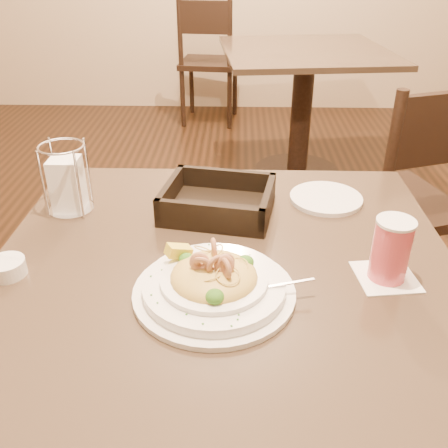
{
  "coord_description": "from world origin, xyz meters",
  "views": [
    {
      "loc": [
        0.02,
        -0.78,
        1.3
      ],
      "look_at": [
        0.0,
        0.02,
        0.83
      ],
      "focal_mm": 40.0,
      "sensor_mm": 36.0,
      "label": 1
    }
  ],
  "objects_px": {
    "dining_chair_near": "(403,199)",
    "side_plate": "(326,198)",
    "pasta_bowl": "(214,282)",
    "dining_chair_far": "(208,58)",
    "background_table": "(303,92)",
    "drink_glass": "(391,250)",
    "napkin_caddy": "(67,183)",
    "bread_basket": "(218,203)",
    "main_table": "(224,356)",
    "butter_ramekin": "(7,268)"
  },
  "relations": [
    {
      "from": "dining_chair_near",
      "to": "side_plate",
      "type": "xyz_separation_m",
      "value": [
        -0.37,
        -0.51,
        0.26
      ]
    },
    {
      "from": "pasta_bowl",
      "to": "dining_chair_far",
      "type": "bearing_deg",
      "value": 93.55
    },
    {
      "from": "dining_chair_far",
      "to": "side_plate",
      "type": "relative_size",
      "value": 5.43
    },
    {
      "from": "background_table",
      "to": "drink_glass",
      "type": "bearing_deg",
      "value": -92.52
    },
    {
      "from": "drink_glass",
      "to": "napkin_caddy",
      "type": "height_order",
      "value": "napkin_caddy"
    },
    {
      "from": "side_plate",
      "to": "bread_basket",
      "type": "bearing_deg",
      "value": -165.7
    },
    {
      "from": "background_table",
      "to": "side_plate",
      "type": "bearing_deg",
      "value": -94.98
    },
    {
      "from": "bread_basket",
      "to": "drink_glass",
      "type": "bearing_deg",
      "value": -37.19
    },
    {
      "from": "pasta_bowl",
      "to": "bread_basket",
      "type": "bearing_deg",
      "value": 90.96
    },
    {
      "from": "background_table",
      "to": "napkin_caddy",
      "type": "bearing_deg",
      "value": -111.64
    },
    {
      "from": "main_table",
      "to": "drink_glass",
      "type": "distance_m",
      "value": 0.42
    },
    {
      "from": "dining_chair_far",
      "to": "side_plate",
      "type": "bearing_deg",
      "value": 104.92
    },
    {
      "from": "drink_glass",
      "to": "side_plate",
      "type": "xyz_separation_m",
      "value": [
        -0.06,
        0.31,
        -0.05
      ]
    },
    {
      "from": "background_table",
      "to": "dining_chair_near",
      "type": "bearing_deg",
      "value": -80.69
    },
    {
      "from": "pasta_bowl",
      "to": "dining_chair_near",
      "type": "bearing_deg",
      "value": 54.77
    },
    {
      "from": "dining_chair_near",
      "to": "dining_chair_far",
      "type": "xyz_separation_m",
      "value": [
        -0.82,
        2.29,
        0.0
      ]
    },
    {
      "from": "dining_chair_far",
      "to": "butter_ramekin",
      "type": "height_order",
      "value": "dining_chair_far"
    },
    {
      "from": "bread_basket",
      "to": "dining_chair_far",
      "type": "bearing_deg",
      "value": 93.82
    },
    {
      "from": "main_table",
      "to": "dining_chair_far",
      "type": "xyz_separation_m",
      "value": [
        -0.21,
        3.09,
        -0.02
      ]
    },
    {
      "from": "pasta_bowl",
      "to": "butter_ramekin",
      "type": "distance_m",
      "value": 0.39
    },
    {
      "from": "napkin_caddy",
      "to": "butter_ramekin",
      "type": "xyz_separation_m",
      "value": [
        -0.04,
        -0.25,
        -0.05
      ]
    },
    {
      "from": "bread_basket",
      "to": "butter_ramekin",
      "type": "relative_size",
      "value": 3.87
    },
    {
      "from": "bread_basket",
      "to": "butter_ramekin",
      "type": "height_order",
      "value": "bread_basket"
    },
    {
      "from": "dining_chair_near",
      "to": "butter_ramekin",
      "type": "distance_m",
      "value": 1.34
    },
    {
      "from": "dining_chair_far",
      "to": "drink_glass",
      "type": "height_order",
      "value": "dining_chair_far"
    },
    {
      "from": "bread_basket",
      "to": "side_plate",
      "type": "relative_size",
      "value": 1.56
    },
    {
      "from": "dining_chair_near",
      "to": "pasta_bowl",
      "type": "bearing_deg",
      "value": 35.87
    },
    {
      "from": "background_table",
      "to": "napkin_caddy",
      "type": "xyz_separation_m",
      "value": [
        -0.75,
        -1.89,
        0.31
      ]
    },
    {
      "from": "bread_basket",
      "to": "side_plate",
      "type": "bearing_deg",
      "value": 14.3
    },
    {
      "from": "napkin_caddy",
      "to": "drink_glass",
      "type": "bearing_deg",
      "value": -20.22
    },
    {
      "from": "drink_glass",
      "to": "butter_ramekin",
      "type": "relative_size",
      "value": 1.75
    },
    {
      "from": "main_table",
      "to": "dining_chair_near",
      "type": "bearing_deg",
      "value": 52.47
    },
    {
      "from": "background_table",
      "to": "drink_glass",
      "type": "distance_m",
      "value": 2.15
    },
    {
      "from": "main_table",
      "to": "bread_basket",
      "type": "distance_m",
      "value": 0.34
    },
    {
      "from": "napkin_caddy",
      "to": "dining_chair_near",
      "type": "bearing_deg",
      "value": 31.05
    },
    {
      "from": "bread_basket",
      "to": "butter_ramekin",
      "type": "bearing_deg",
      "value": -146.35
    },
    {
      "from": "pasta_bowl",
      "to": "butter_ramekin",
      "type": "bearing_deg",
      "value": 172.87
    },
    {
      "from": "bread_basket",
      "to": "side_plate",
      "type": "distance_m",
      "value": 0.26
    },
    {
      "from": "dining_chair_near",
      "to": "drink_glass",
      "type": "xyz_separation_m",
      "value": [
        -0.31,
        -0.82,
        0.32
      ]
    },
    {
      "from": "napkin_caddy",
      "to": "main_table",
      "type": "bearing_deg",
      "value": -30.74
    },
    {
      "from": "main_table",
      "to": "side_plate",
      "type": "bearing_deg",
      "value": 49.7
    },
    {
      "from": "napkin_caddy",
      "to": "butter_ramekin",
      "type": "height_order",
      "value": "napkin_caddy"
    },
    {
      "from": "drink_glass",
      "to": "main_table",
      "type": "bearing_deg",
      "value": 174.3
    },
    {
      "from": "dining_chair_far",
      "to": "butter_ramekin",
      "type": "relative_size",
      "value": 13.46
    },
    {
      "from": "drink_glass",
      "to": "side_plate",
      "type": "distance_m",
      "value": 0.32
    },
    {
      "from": "dining_chair_far",
      "to": "pasta_bowl",
      "type": "xyz_separation_m",
      "value": [
        0.2,
        -3.17,
        0.28
      ]
    },
    {
      "from": "dining_chair_near",
      "to": "drink_glass",
      "type": "bearing_deg",
      "value": 50.54
    },
    {
      "from": "main_table",
      "to": "dining_chair_near",
      "type": "distance_m",
      "value": 1.0
    },
    {
      "from": "background_table",
      "to": "dining_chair_near",
      "type": "distance_m",
      "value": 1.33
    },
    {
      "from": "bread_basket",
      "to": "napkin_caddy",
      "type": "relative_size",
      "value": 1.67
    }
  ]
}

